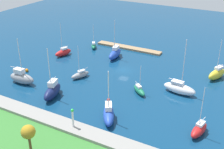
{
  "coord_description": "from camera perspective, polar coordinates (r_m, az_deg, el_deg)",
  "views": [
    {
      "loc": [
        -31.05,
        63.15,
        32.8
      ],
      "look_at": [
        0.0,
        6.56,
        1.5
      ],
      "focal_mm": 46.5,
      "sensor_mm": 36.0,
      "label": 1
    }
  ],
  "objects": [
    {
      "name": "water",
      "position": [
        77.64,
        2.33,
        0.86
      ],
      "size": [
        160.0,
        160.0,
        0.0
      ],
      "primitive_type": "plane",
      "color": "navy",
      "rests_on": "ground"
    },
    {
      "name": "pier_dock",
      "position": [
        92.55,
        3.29,
        5.26
      ],
      "size": [
        21.47,
        2.56,
        0.59
      ],
      "primitive_type": "cube",
      "color": "#997A56",
      "rests_on": "ground"
    },
    {
      "name": "breakwater",
      "position": [
        56.33,
        -11.08,
        -9.38
      ],
      "size": [
        63.3,
        3.42,
        1.48
      ],
      "primitive_type": "cube",
      "color": "gray",
      "rests_on": "ground"
    },
    {
      "name": "shoreline_park",
      "position": [
        53.34,
        -14.8,
        -12.46
      ],
      "size": [
        56.69,
        13.68,
        0.94
      ],
      "primitive_type": "cube",
      "color": "#387A33",
      "rests_on": "ground"
    },
    {
      "name": "harbor_beacon",
      "position": [
        52.46,
        -7.73,
        -8.18
      ],
      "size": [
        0.56,
        0.56,
        3.73
      ],
      "color": "silver",
      "rests_on": "breakwater"
    },
    {
      "name": "park_tree_midwest",
      "position": [
        48.49,
        -16.14,
        -10.88
      ],
      "size": [
        2.33,
        2.33,
        4.93
      ],
      "color": "brown",
      "rests_on": "shoreline_park"
    },
    {
      "name": "sailboat_gray_west_end",
      "position": [
        73.44,
        -17.33,
        -0.6
      ],
      "size": [
        7.0,
        2.84,
        11.52
      ],
      "rotation": [
        0.0,
        0.0,
        3.19
      ],
      "color": "gray",
      "rests_on": "water"
    },
    {
      "name": "sailboat_green_off_beacon",
      "position": [
        93.11,
        -3.62,
        5.73
      ],
      "size": [
        3.78,
        4.98,
        7.44
      ],
      "rotation": [
        0.0,
        0.0,
        5.25
      ],
      "color": "#19724C",
      "rests_on": "water"
    },
    {
      "name": "sailboat_red_far_north",
      "position": [
        87.86,
        -9.57,
        4.33
      ],
      "size": [
        3.23,
        5.94,
        10.03
      ],
      "rotation": [
        0.0,
        0.0,
        1.3
      ],
      "color": "red",
      "rests_on": "water"
    },
    {
      "name": "sailboat_blue_lone_north",
      "position": [
        56.83,
        -0.68,
        -7.77
      ],
      "size": [
        5.41,
        7.26,
        10.67
      ],
      "rotation": [
        0.0,
        0.0,
        2.09
      ],
      "color": "#2347B2",
      "rests_on": "water"
    },
    {
      "name": "sailboat_navy_lone_south",
      "position": [
        65.66,
        -11.64,
        -3.16
      ],
      "size": [
        3.97,
        7.46,
        11.7
      ],
      "rotation": [
        0.0,
        0.0,
        1.82
      ],
      "color": "#141E4C",
      "rests_on": "water"
    },
    {
      "name": "sailboat_white_outer_mooring",
      "position": [
        67.64,
        13.11,
        -2.64
      ],
      "size": [
        7.72,
        3.29,
        12.96
      ],
      "rotation": [
        0.0,
        0.0,
        3.05
      ],
      "color": "white",
      "rests_on": "water"
    },
    {
      "name": "sailboat_yellow_along_channel",
      "position": [
        77.05,
        19.93,
        0.16
      ],
      "size": [
        4.26,
        6.69,
        10.36
      ],
      "rotation": [
        0.0,
        0.0,
        1.18
      ],
      "color": "yellow",
      "rests_on": "water"
    },
    {
      "name": "sailboat_gray_far_south",
      "position": [
        73.53,
        -6.26,
        -0.04
      ],
      "size": [
        3.44,
        5.35,
        8.65
      ],
      "rotation": [
        0.0,
        0.0,
        1.18
      ],
      "color": "gray",
      "rests_on": "water"
    },
    {
      "name": "sailboat_green_by_breakwater",
      "position": [
        66.4,
        5.36,
        -3.07
      ],
      "size": [
        4.7,
        4.34,
        6.9
      ],
      "rotation": [
        0.0,
        0.0,
        2.43
      ],
      "color": "#19724C",
      "rests_on": "water"
    },
    {
      "name": "sailboat_red_near_pier",
      "position": [
        55.49,
        16.73,
        -10.33
      ],
      "size": [
        2.8,
        5.55,
        9.76
      ],
      "rotation": [
        0.0,
        0.0,
        1.38
      ],
      "color": "red",
      "rests_on": "water"
    },
    {
      "name": "sailboat_blue_mid_basin",
      "position": [
        84.88,
        0.59,
        4.18
      ],
      "size": [
        2.83,
        7.46,
        11.44
      ],
      "rotation": [
        0.0,
        0.0,
        1.67
      ],
      "color": "#2347B2",
      "rests_on": "water"
    },
    {
      "name": "mooring_buoy_red",
      "position": [
        63.23,
        -0.69,
        -5.02
      ],
      "size": [
        0.68,
        0.68,
        0.68
      ],
      "primitive_type": "sphere",
      "color": "red",
      "rests_on": "water"
    },
    {
      "name": "mooring_buoy_orange",
      "position": [
        79.75,
        -16.42,
        0.81
      ],
      "size": [
        0.88,
        0.88,
        0.88
      ],
      "primitive_type": "sphere",
      "color": "orange",
      "rests_on": "water"
    }
  ]
}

